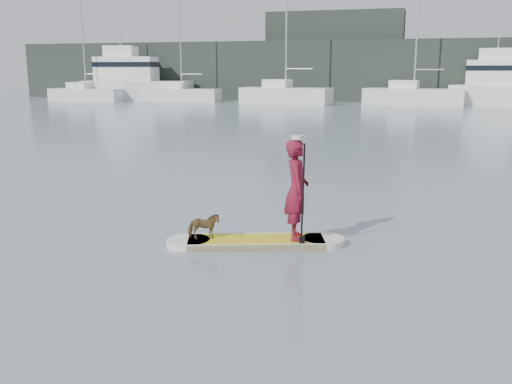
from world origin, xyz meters
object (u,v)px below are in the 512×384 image
(paddler, at_px, (297,190))
(sailboat_a, at_px, (86,94))
(dog, at_px, (204,226))
(motor_yacht_b, at_px, (133,80))
(motor_yacht_a, at_px, (509,85))
(sailboat_b, at_px, (181,93))
(sailboat_c, at_px, (285,94))
(sailboat_d, at_px, (413,95))
(paddleboard, at_px, (256,242))

(paddler, height_order, sailboat_a, sailboat_a)
(dog, relative_size, motor_yacht_b, 0.05)
(motor_yacht_a, distance_m, motor_yacht_b, 36.27)
(sailboat_b, bearing_deg, paddler, -64.80)
(sailboat_c, xyz_separation_m, motor_yacht_a, (19.54, 2.61, 0.95))
(paddler, relative_size, sailboat_d, 0.14)
(paddler, height_order, motor_yacht_b, motor_yacht_b)
(sailboat_b, bearing_deg, motor_yacht_a, 1.64)
(dog, relative_size, motor_yacht_a, 0.05)
(motor_yacht_a, bearing_deg, dog, -98.53)
(paddleboard, height_order, sailboat_b, sailboat_b)
(sailboat_a, height_order, sailboat_c, sailboat_c)
(sailboat_b, bearing_deg, sailboat_c, -7.74)
(sailboat_d, distance_m, motor_yacht_b, 28.19)
(sailboat_b, distance_m, motor_yacht_b, 5.88)
(sailboat_a, relative_size, sailboat_d, 0.83)
(sailboat_c, bearing_deg, paddler, -68.58)
(dog, relative_size, sailboat_a, 0.05)
(dog, xyz_separation_m, sailboat_a, (-29.03, 41.92, 0.39))
(sailboat_b, xyz_separation_m, sailboat_d, (22.46, 0.42, 0.13))
(dog, height_order, sailboat_b, sailboat_b)
(sailboat_a, bearing_deg, motor_yacht_a, 3.73)
(paddleboard, bearing_deg, sailboat_a, 107.75)
(sailboat_b, distance_m, sailboat_d, 22.46)
(sailboat_c, relative_size, motor_yacht_b, 1.05)
(paddler, bearing_deg, paddleboard, 92.05)
(sailboat_b, height_order, motor_yacht_a, sailboat_b)
(sailboat_a, height_order, motor_yacht_a, sailboat_a)
(sailboat_c, distance_m, sailboat_d, 11.58)
(paddleboard, bearing_deg, sailboat_c, 84.58)
(sailboat_b, height_order, sailboat_c, sailboat_c)
(sailboat_c, bearing_deg, paddleboard, -69.55)
(motor_yacht_a, bearing_deg, sailboat_a, -169.88)
(sailboat_c, bearing_deg, motor_yacht_a, 15.49)
(sailboat_a, height_order, sailboat_d, sailboat_d)
(paddleboard, xyz_separation_m, sailboat_a, (-29.95, 41.63, 0.69))
(motor_yacht_a, relative_size, motor_yacht_b, 0.98)
(dog, distance_m, sailboat_d, 44.76)
(motor_yacht_b, bearing_deg, paddler, -66.06)
(sailboat_a, distance_m, sailboat_b, 9.72)
(paddler, xyz_separation_m, motor_yacht_b, (-26.92, 44.39, 1.02))
(sailboat_a, bearing_deg, paddleboard, -55.63)
(paddleboard, xyz_separation_m, paddler, (0.70, 0.23, 0.98))
(paddler, xyz_separation_m, dog, (-1.62, -0.52, -0.67))
(sailboat_d, bearing_deg, sailboat_c, -164.08)
(sailboat_c, distance_m, motor_yacht_a, 19.73)
(paddler, relative_size, sailboat_a, 0.17)
(sailboat_a, relative_size, motor_yacht_b, 0.94)
(sailboat_c, relative_size, sailboat_d, 0.93)
(sailboat_b, height_order, sailboat_d, sailboat_d)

